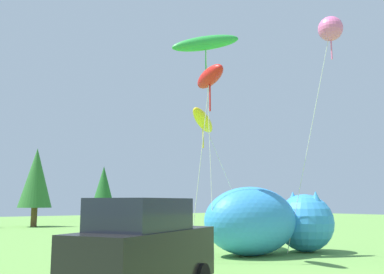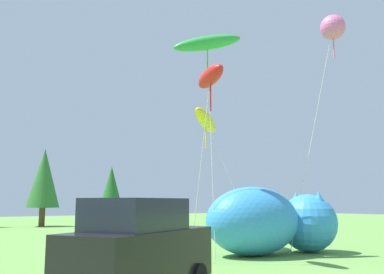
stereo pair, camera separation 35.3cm
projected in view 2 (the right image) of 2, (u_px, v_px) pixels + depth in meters
name	position (u px, v px, depth m)	size (l,w,h in m)	color
parked_car	(139.00, 248.00, 9.89)	(4.52, 3.46, 2.23)	black
inflatable_cat	(270.00, 223.00, 17.61)	(6.28, 3.39, 2.75)	#338CD8
kite_pink_octopus	(333.00, 28.00, 17.28)	(1.00, 2.81, 9.63)	silver
kite_yellow_hero	(206.00, 121.00, 20.00)	(3.04, 2.79, 6.54)	silver
kite_red_lizard	(210.00, 77.00, 15.78)	(1.25, 2.14, 7.19)	silver
kite_green_fish	(208.00, 43.00, 18.25)	(3.09, 1.92, 9.57)	silver
horizon_tree_east	(44.00, 178.00, 38.10)	(2.88, 2.88, 6.88)	brown
horizon_tree_west	(111.00, 187.00, 49.89)	(2.63, 2.63, 6.28)	brown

